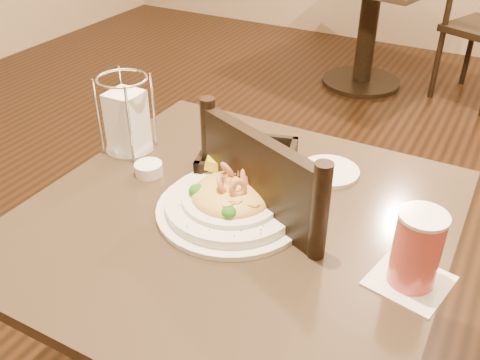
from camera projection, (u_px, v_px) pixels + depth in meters
The scene contains 9 objects.
main_table at pixel (236, 289), 1.30m from camera, with size 0.90×0.90×0.72m.
background_table at pixel (370, 11), 3.38m from camera, with size 1.09×1.09×0.72m.
dining_chair_near at pixel (295, 263), 1.37m from camera, with size 0.55×0.55×0.93m.
pasta_bowl at pixel (232, 200), 1.18m from camera, with size 0.38×0.34×0.11m.
drink_glass at pixel (417, 250), 0.96m from camera, with size 0.16×0.16×0.16m.
bread_basket at pixel (248, 164), 1.32m from camera, with size 0.27×0.24×0.06m.
napkin_caddy at pixel (127, 119), 1.38m from camera, with size 0.13×0.13×0.21m.
side_plate at pixel (329, 171), 1.33m from camera, with size 0.15×0.15×0.01m, color white.
butter_ramekin at pixel (149, 169), 1.32m from camera, with size 0.07×0.07×0.03m, color white.
Camera 1 is at (0.46, -0.83, 1.42)m, focal length 40.00 mm.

